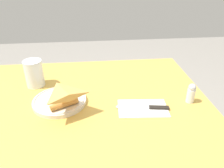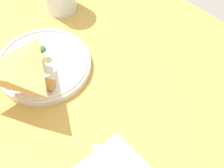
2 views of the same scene
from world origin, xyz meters
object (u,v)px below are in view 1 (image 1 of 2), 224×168
(napkin_folded, at_px, (143,108))
(salt_shaker, at_px, (191,93))
(butter_knife, at_px, (146,107))
(dining_table, at_px, (65,121))
(milk_glass, at_px, (34,74))
(plate_pizza, at_px, (60,100))

(napkin_folded, distance_m, salt_shaker, 0.21)
(napkin_folded, distance_m, butter_knife, 0.01)
(napkin_folded, bearing_deg, butter_knife, 171.48)
(dining_table, height_order, butter_knife, butter_knife)
(dining_table, distance_m, milk_glass, 0.26)
(salt_shaker, bearing_deg, milk_glass, -17.38)
(napkin_folded, height_order, salt_shaker, salt_shaker)
(milk_glass, bearing_deg, dining_table, 132.07)
(milk_glass, height_order, salt_shaker, milk_glass)
(plate_pizza, relative_size, napkin_folded, 1.07)
(milk_glass, relative_size, butter_knife, 0.59)
(dining_table, distance_m, plate_pizza, 0.12)
(dining_table, relative_size, butter_knife, 5.86)
(plate_pizza, bearing_deg, napkin_folded, 167.49)
(dining_table, xyz_separation_m, plate_pizza, (0.01, 0.01, 0.12))
(plate_pizza, bearing_deg, dining_table, -124.85)
(dining_table, bearing_deg, milk_glass, -47.93)
(dining_table, xyz_separation_m, butter_knife, (-0.33, 0.09, 0.11))
(salt_shaker, bearing_deg, butter_knife, 9.13)
(butter_knife, height_order, salt_shaker, salt_shaker)
(milk_glass, relative_size, napkin_folded, 0.61)
(dining_table, height_order, milk_glass, milk_glass)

